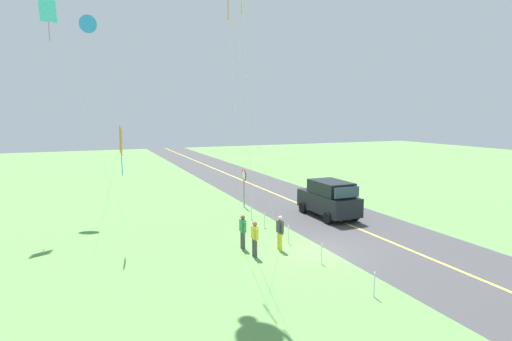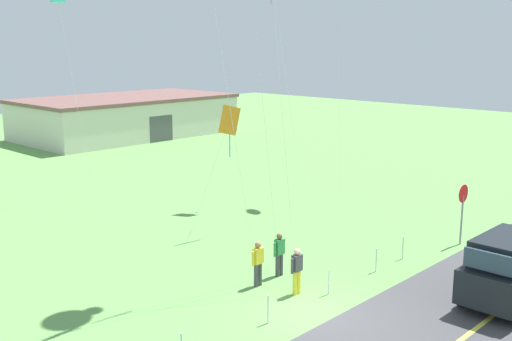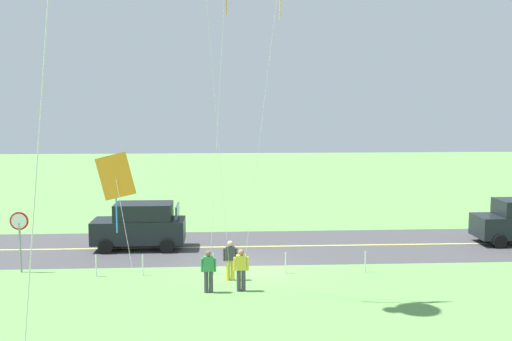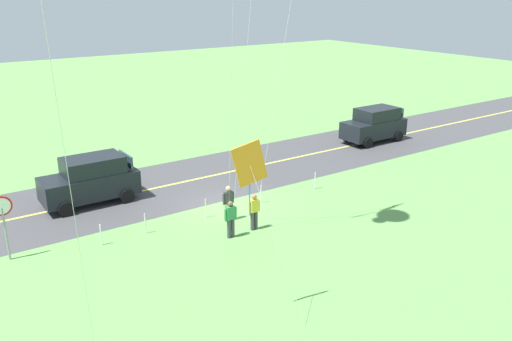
{
  "view_description": "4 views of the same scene",
  "coord_description": "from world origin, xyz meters",
  "px_view_note": "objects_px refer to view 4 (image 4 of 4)",
  "views": [
    {
      "loc": [
        -15.34,
        9.5,
        6.2
      ],
      "look_at": [
        1.16,
        2.55,
        3.71
      ],
      "focal_mm": 28.29,
      "sensor_mm": 36.0,
      "label": 1
    },
    {
      "loc": [
        -14.29,
        -10.97,
        8.32
      ],
      "look_at": [
        0.98,
        3.57,
        3.91
      ],
      "focal_mm": 43.49,
      "sensor_mm": 36.0,
      "label": 2
    },
    {
      "loc": [
        1.07,
        24.46,
        6.99
      ],
      "look_at": [
        -0.1,
        3.92,
        4.67
      ],
      "focal_mm": 41.43,
      "sensor_mm": 36.0,
      "label": 3
    },
    {
      "loc": [
        12.06,
        20.07,
        9.76
      ],
      "look_at": [
        0.73,
        3.54,
        2.88
      ],
      "focal_mm": 37.62,
      "sensor_mm": 36.0,
      "label": 4
    }
  ],
  "objects_px": {
    "stop_sign": "(3,216)",
    "person_adult_near": "(254,211)",
    "car_suv_foreground": "(91,180)",
    "person_adult_companion": "(228,202)",
    "kite_cyan_top": "(250,167)",
    "car_parked_west_far": "(374,124)",
    "person_child_watcher": "(231,218)"
  },
  "relations": [
    {
      "from": "person_child_watcher",
      "to": "car_suv_foreground",
      "type": "bearing_deg",
      "value": 28.12
    },
    {
      "from": "car_parked_west_far",
      "to": "stop_sign",
      "type": "height_order",
      "value": "stop_sign"
    },
    {
      "from": "car_suv_foreground",
      "to": "person_adult_near",
      "type": "relative_size",
      "value": 2.75
    },
    {
      "from": "car_suv_foreground",
      "to": "car_parked_west_far",
      "type": "distance_m",
      "value": 18.97
    },
    {
      "from": "car_suv_foreground",
      "to": "person_adult_near",
      "type": "bearing_deg",
      "value": 124.25
    },
    {
      "from": "car_parked_west_far",
      "to": "person_adult_near",
      "type": "height_order",
      "value": "car_parked_west_far"
    },
    {
      "from": "car_suv_foreground",
      "to": "kite_cyan_top",
      "type": "distance_m",
      "value": 12.6
    },
    {
      "from": "car_parked_west_far",
      "to": "car_suv_foreground",
      "type": "bearing_deg",
      "value": 0.03
    },
    {
      "from": "kite_cyan_top",
      "to": "stop_sign",
      "type": "bearing_deg",
      "value": -56.09
    },
    {
      "from": "car_suv_foreground",
      "to": "person_adult_near",
      "type": "height_order",
      "value": "car_suv_foreground"
    },
    {
      "from": "person_adult_near",
      "to": "person_adult_companion",
      "type": "distance_m",
      "value": 1.48
    },
    {
      "from": "car_suv_foreground",
      "to": "person_adult_companion",
      "type": "relative_size",
      "value": 2.75
    },
    {
      "from": "car_suv_foreground",
      "to": "person_child_watcher",
      "type": "bearing_deg",
      "value": 116.42
    },
    {
      "from": "car_suv_foreground",
      "to": "person_child_watcher",
      "type": "height_order",
      "value": "car_suv_foreground"
    },
    {
      "from": "car_parked_west_far",
      "to": "person_child_watcher",
      "type": "xyz_separation_m",
      "value": [
        15.52,
        6.95,
        -0.29
      ]
    },
    {
      "from": "car_suv_foreground",
      "to": "person_child_watcher",
      "type": "distance_m",
      "value": 7.76
    },
    {
      "from": "stop_sign",
      "to": "person_child_watcher",
      "type": "height_order",
      "value": "stop_sign"
    },
    {
      "from": "car_suv_foreground",
      "to": "person_child_watcher",
      "type": "xyz_separation_m",
      "value": [
        -3.45,
        6.94,
        -0.29
      ]
    },
    {
      "from": "car_parked_west_far",
      "to": "person_adult_companion",
      "type": "xyz_separation_m",
      "value": [
        14.69,
        5.44,
        -0.29
      ]
    },
    {
      "from": "person_adult_near",
      "to": "person_adult_companion",
      "type": "relative_size",
      "value": 1.0
    },
    {
      "from": "car_suv_foreground",
      "to": "kite_cyan_top",
      "type": "height_order",
      "value": "kite_cyan_top"
    },
    {
      "from": "stop_sign",
      "to": "person_adult_companion",
      "type": "height_order",
      "value": "stop_sign"
    },
    {
      "from": "car_suv_foreground",
      "to": "stop_sign",
      "type": "height_order",
      "value": "stop_sign"
    },
    {
      "from": "car_parked_west_far",
      "to": "kite_cyan_top",
      "type": "relative_size",
      "value": 0.77
    },
    {
      "from": "person_adult_companion",
      "to": "kite_cyan_top",
      "type": "height_order",
      "value": "kite_cyan_top"
    },
    {
      "from": "car_suv_foreground",
      "to": "person_child_watcher",
      "type": "relative_size",
      "value": 2.75
    },
    {
      "from": "person_adult_companion",
      "to": "car_suv_foreground",
      "type": "bearing_deg",
      "value": -144.94
    },
    {
      "from": "car_suv_foreground",
      "to": "person_adult_near",
      "type": "xyz_separation_m",
      "value": [
        -4.67,
        6.85,
        -0.29
      ]
    },
    {
      "from": "person_adult_near",
      "to": "person_adult_companion",
      "type": "xyz_separation_m",
      "value": [
        0.39,
        -1.42,
        0.0
      ]
    },
    {
      "from": "stop_sign",
      "to": "person_adult_near",
      "type": "bearing_deg",
      "value": 161.6
    },
    {
      "from": "car_suv_foreground",
      "to": "person_adult_companion",
      "type": "distance_m",
      "value": 6.92
    },
    {
      "from": "car_parked_west_far",
      "to": "person_child_watcher",
      "type": "bearing_deg",
      "value": 24.14
    }
  ]
}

